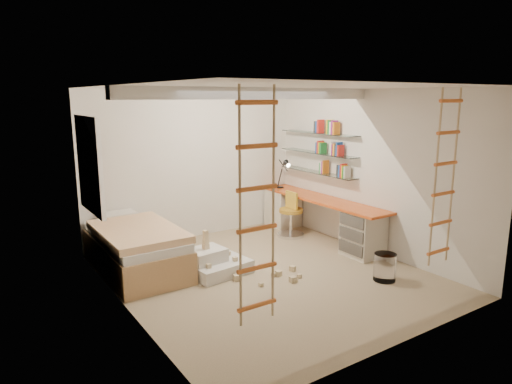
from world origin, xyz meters
TOP-DOWN VIEW (x-y plane):
  - floor at (0.00, 0.00)m, footprint 4.50×4.50m
  - ceiling_beam at (0.00, 0.30)m, footprint 4.00×0.18m
  - window_frame at (-1.97, 1.50)m, footprint 0.06×1.15m
  - window_blind at (-1.93, 1.50)m, footprint 0.02×1.00m
  - rope_ladder_left at (-1.35, -1.75)m, footprint 0.41×0.04m
  - rope_ladder_right at (1.35, -1.75)m, footprint 0.41×0.04m
  - waste_bin at (1.23, -1.04)m, footprint 0.30×0.30m
  - desk at (1.72, 0.86)m, footprint 0.56×2.80m
  - shelves at (1.87, 1.13)m, footprint 0.25×1.80m
  - bed at (-1.48, 1.23)m, footprint 1.02×2.00m
  - task_lamp at (1.67, 1.82)m, footprint 0.14×0.36m
  - swivel_chair at (1.40, 1.27)m, footprint 0.51×0.51m
  - play_platform at (-0.59, 0.47)m, footprint 0.90×0.74m
  - toy_blocks at (-0.23, 0.08)m, footprint 1.24×1.06m
  - books at (1.87, 1.13)m, footprint 0.14×0.70m

SIDE VIEW (x-z plane):
  - floor at x=0.00m, z-range 0.00..0.00m
  - play_platform at x=-0.59m, z-range -0.04..0.33m
  - toy_blocks at x=-0.23m, z-range -0.14..0.50m
  - waste_bin at x=1.23m, z-range 0.00..0.38m
  - swivel_chair at x=1.40m, z-range -0.11..0.72m
  - bed at x=-1.48m, z-range -0.02..0.67m
  - desk at x=1.72m, z-range 0.03..0.78m
  - task_lamp at x=1.67m, z-range 0.85..1.42m
  - shelves at x=1.87m, z-range 1.14..1.86m
  - rope_ladder_left at x=-1.35m, z-range 0.45..2.58m
  - rope_ladder_right at x=1.35m, z-range 0.45..2.58m
  - window_frame at x=-1.97m, z-range 0.88..2.23m
  - window_blind at x=-1.93m, z-range 0.95..2.15m
  - books at x=1.87m, z-range 1.13..2.05m
  - ceiling_beam at x=0.00m, z-range 2.44..2.60m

